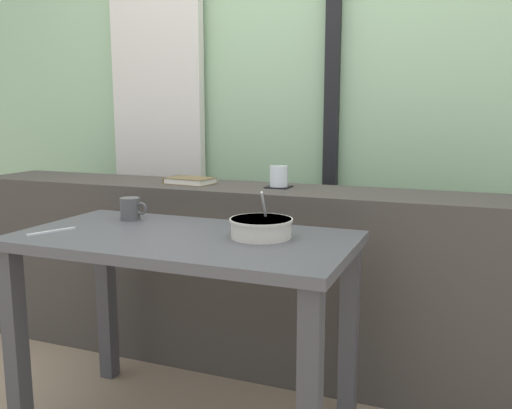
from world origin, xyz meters
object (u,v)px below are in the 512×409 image
object	(u,v)px
soup_bowl	(261,228)
ceramic_mug	(131,209)
coaster_square	(279,187)
breakfast_table	(184,271)
juice_glass	(279,177)
closed_book	(190,181)
fork_utensil	(51,231)

from	to	relation	value
soup_bowl	ceramic_mug	distance (m)	0.58
coaster_square	soup_bowl	distance (m)	0.59
breakfast_table	juice_glass	distance (m)	0.69
juice_glass	soup_bowl	world-z (taller)	juice_glass
coaster_square	breakfast_table	bearing A→B (deg)	-100.53
breakfast_table	ceramic_mug	distance (m)	0.39
closed_book	ceramic_mug	distance (m)	0.45
juice_glass	closed_book	xyz separation A→B (m)	(-0.42, -0.03, -0.03)
juice_glass	ceramic_mug	distance (m)	0.65
closed_book	ceramic_mug	bearing A→B (deg)	-92.13
coaster_square	closed_book	world-z (taller)	closed_book
fork_utensil	soup_bowl	bearing A→B (deg)	39.18
breakfast_table	fork_utensil	size ratio (longest dim) A/B	6.69
juice_glass	fork_utensil	distance (m)	0.95
breakfast_table	soup_bowl	xyz separation A→B (m)	(0.26, 0.06, 0.16)
soup_bowl	coaster_square	bearing A→B (deg)	103.68
juice_glass	ceramic_mug	xyz separation A→B (m)	(-0.44, -0.47, -0.09)
coaster_square	soup_bowl	xyz separation A→B (m)	(0.14, -0.57, -0.06)
breakfast_table	coaster_square	distance (m)	0.68
juice_glass	coaster_square	bearing A→B (deg)	180.00
breakfast_table	juice_glass	world-z (taller)	juice_glass
closed_book	soup_bowl	xyz separation A→B (m)	(0.56, -0.54, -0.07)
breakfast_table	soup_bowl	distance (m)	0.31
closed_book	fork_utensil	distance (m)	0.75
coaster_square	soup_bowl	size ratio (longest dim) A/B	0.48
juice_glass	soup_bowl	xyz separation A→B (m)	(0.14, -0.57, -0.10)
fork_utensil	ceramic_mug	bearing A→B (deg)	90.42
coaster_square	ceramic_mug	bearing A→B (deg)	-132.82
breakfast_table	fork_utensil	bearing A→B (deg)	-163.79
soup_bowl	ceramic_mug	bearing A→B (deg)	170.40
juice_glass	ceramic_mug	size ratio (longest dim) A/B	0.79
breakfast_table	ceramic_mug	xyz separation A→B (m)	(-0.32, 0.16, 0.17)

